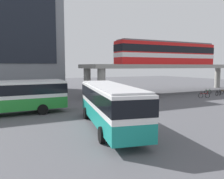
{
  "coord_description": "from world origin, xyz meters",
  "views": [
    {
      "loc": [
        -9.38,
        -16.89,
        4.6
      ],
      "look_at": [
        0.87,
        4.25,
        2.2
      ],
      "focal_mm": 36.99,
      "sensor_mm": 36.0,
      "label": 1
    }
  ],
  "objects_px": {
    "bus_secondary": "(6,94)",
    "bicycle_silver": "(149,98)",
    "train": "(167,53)",
    "pedestrian_by_bike_rack": "(137,96)",
    "bicycle_green": "(208,92)",
    "bicycle_black": "(218,93)",
    "bicycle_blue": "(147,96)",
    "bus_main": "(109,102)",
    "bicycle_brown": "(224,92)",
    "bicycle_red": "(204,95)"
  },
  "relations": [
    {
      "from": "bus_main",
      "to": "bicycle_brown",
      "type": "xyz_separation_m",
      "value": [
        25.99,
        10.72,
        -1.63
      ]
    },
    {
      "from": "bicycle_blue",
      "to": "bicycle_silver",
      "type": "distance_m",
      "value": 1.83
    },
    {
      "from": "bicycle_blue",
      "to": "bicycle_brown",
      "type": "xyz_separation_m",
      "value": [
        14.47,
        -1.15,
        0.0
      ]
    },
    {
      "from": "train",
      "to": "bicycle_black",
      "type": "xyz_separation_m",
      "value": [
        4.95,
        -6.52,
        -6.46
      ]
    },
    {
      "from": "train",
      "to": "bus_secondary",
      "type": "distance_m",
      "value": 27.08
    },
    {
      "from": "bus_secondary",
      "to": "bicycle_green",
      "type": "distance_m",
      "value": 30.64
    },
    {
      "from": "bicycle_blue",
      "to": "bicycle_green",
      "type": "height_order",
      "value": "same"
    },
    {
      "from": "pedestrian_by_bike_rack",
      "to": "bus_main",
      "type": "bearing_deg",
      "value": -131.03
    },
    {
      "from": "bicycle_red",
      "to": "bicycle_brown",
      "type": "relative_size",
      "value": 0.97
    },
    {
      "from": "bicycle_black",
      "to": "bicycle_red",
      "type": "height_order",
      "value": "same"
    },
    {
      "from": "bus_secondary",
      "to": "train",
      "type": "bearing_deg",
      "value": 17.86
    },
    {
      "from": "bicycle_green",
      "to": "bicycle_brown",
      "type": "bearing_deg",
      "value": -27.41
    },
    {
      "from": "pedestrian_by_bike_rack",
      "to": "bus_secondary",
      "type": "bearing_deg",
      "value": -174.81
    },
    {
      "from": "bicycle_black",
      "to": "bicycle_brown",
      "type": "relative_size",
      "value": 0.97
    },
    {
      "from": "bicycle_blue",
      "to": "pedestrian_by_bike_rack",
      "type": "distance_m",
      "value": 3.91
    },
    {
      "from": "pedestrian_by_bike_rack",
      "to": "bicycle_green",
      "type": "bearing_deg",
      "value": 8.78
    },
    {
      "from": "train",
      "to": "bicycle_brown",
      "type": "relative_size",
      "value": 10.58
    },
    {
      "from": "bus_secondary",
      "to": "bicycle_silver",
      "type": "distance_m",
      "value": 17.7
    },
    {
      "from": "train",
      "to": "bicycle_brown",
      "type": "height_order",
      "value": "train"
    },
    {
      "from": "bicycle_red",
      "to": "pedestrian_by_bike_rack",
      "type": "relative_size",
      "value": 1.08
    },
    {
      "from": "bus_secondary",
      "to": "bicycle_silver",
      "type": "xyz_separation_m",
      "value": [
        17.51,
        1.98,
        -1.63
      ]
    },
    {
      "from": "bicycle_black",
      "to": "bus_main",
      "type": "bearing_deg",
      "value": -157.25
    },
    {
      "from": "bus_main",
      "to": "bicycle_black",
      "type": "distance_m",
      "value": 25.58
    },
    {
      "from": "bicycle_silver",
      "to": "bicycle_red",
      "type": "height_order",
      "value": "same"
    },
    {
      "from": "bicycle_silver",
      "to": "bicycle_green",
      "type": "xyz_separation_m",
      "value": [
        12.86,
        1.75,
        0.0
      ]
    },
    {
      "from": "bicycle_brown",
      "to": "bus_main",
      "type": "bearing_deg",
      "value": -157.59
    },
    {
      "from": "bus_secondary",
      "to": "bicycle_blue",
      "type": "bearing_deg",
      "value": 11.27
    },
    {
      "from": "bicycle_red",
      "to": "bicycle_brown",
      "type": "distance_m",
      "value": 6.87
    },
    {
      "from": "bicycle_red",
      "to": "train",
      "type": "bearing_deg",
      "value": 95.85
    },
    {
      "from": "bus_main",
      "to": "bicycle_blue",
      "type": "xyz_separation_m",
      "value": [
        11.51,
        11.86,
        -1.63
      ]
    },
    {
      "from": "train",
      "to": "pedestrian_by_bike_rack",
      "type": "relative_size",
      "value": 11.81
    },
    {
      "from": "bicycle_silver",
      "to": "bus_secondary",
      "type": "bearing_deg",
      "value": -173.56
    },
    {
      "from": "bicycle_silver",
      "to": "pedestrian_by_bike_rack",
      "type": "distance_m",
      "value": 2.51
    },
    {
      "from": "bicycle_silver",
      "to": "pedestrian_by_bike_rack",
      "type": "height_order",
      "value": "pedestrian_by_bike_rack"
    },
    {
      "from": "bicycle_brown",
      "to": "pedestrian_by_bike_rack",
      "type": "distance_m",
      "value": 17.68
    },
    {
      "from": "train",
      "to": "bicycle_red",
      "type": "bearing_deg",
      "value": -84.15
    },
    {
      "from": "bicycle_brown",
      "to": "bicycle_green",
      "type": "bearing_deg",
      "value": 152.59
    },
    {
      "from": "bicycle_blue",
      "to": "bicycle_brown",
      "type": "relative_size",
      "value": 0.98
    },
    {
      "from": "bicycle_green",
      "to": "pedestrian_by_bike_rack",
      "type": "relative_size",
      "value": 1.11
    },
    {
      "from": "bicycle_brown",
      "to": "pedestrian_by_bike_rack",
      "type": "height_order",
      "value": "pedestrian_by_bike_rack"
    },
    {
      "from": "bicycle_blue",
      "to": "bicycle_brown",
      "type": "distance_m",
      "value": 14.52
    },
    {
      "from": "train",
      "to": "bicycle_silver",
      "type": "bearing_deg",
      "value": -141.71
    },
    {
      "from": "bicycle_blue",
      "to": "bicycle_green",
      "type": "distance_m",
      "value": 12.1
    },
    {
      "from": "bicycle_black",
      "to": "bicycle_green",
      "type": "height_order",
      "value": "same"
    },
    {
      "from": "train",
      "to": "pedestrian_by_bike_rack",
      "type": "height_order",
      "value": "train"
    },
    {
      "from": "bicycle_brown",
      "to": "bicycle_blue",
      "type": "bearing_deg",
      "value": 175.48
    },
    {
      "from": "train",
      "to": "bicycle_brown",
      "type": "xyz_separation_m",
      "value": [
        7.39,
        -5.68,
        -6.46
      ]
    },
    {
      "from": "bus_main",
      "to": "bicycle_silver",
      "type": "xyz_separation_m",
      "value": [
        10.75,
        10.2,
        -1.63
      ]
    },
    {
      "from": "bicycle_black",
      "to": "pedestrian_by_bike_rack",
      "type": "distance_m",
      "value": 15.2
    },
    {
      "from": "train",
      "to": "pedestrian_by_bike_rack",
      "type": "distance_m",
      "value": 13.72
    }
  ]
}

